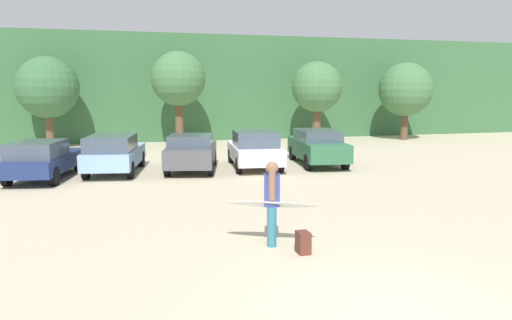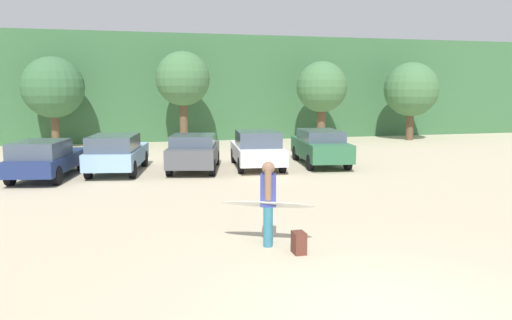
{
  "view_description": "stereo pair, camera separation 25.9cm",
  "coord_description": "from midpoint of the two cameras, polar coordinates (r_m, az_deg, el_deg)",
  "views": [
    {
      "loc": [
        -3.88,
        -6.28,
        3.33
      ],
      "look_at": [
        0.14,
        8.01,
        1.22
      ],
      "focal_mm": 35.02,
      "sensor_mm": 36.0,
      "label": 1
    },
    {
      "loc": [
        -3.63,
        -6.34,
        3.33
      ],
      "look_at": [
        0.14,
        8.01,
        1.22
      ],
      "focal_mm": 35.02,
      "sensor_mm": 36.0,
      "label": 2
    }
  ],
  "objects": [
    {
      "name": "ground_plane",
      "position": [
        8.06,
        14.25,
        -16.55
      ],
      "size": [
        120.0,
        120.0,
        0.0
      ],
      "primitive_type": "plane",
      "color": "#C1B293"
    },
    {
      "name": "hillside_ridge",
      "position": [
        38.24,
        -10.18,
        8.1
      ],
      "size": [
        108.0,
        12.0,
        6.82
      ],
      "primitive_type": "cube",
      "color": "#38663D",
      "rests_on": "ground_plane"
    },
    {
      "name": "tree_center_right",
      "position": [
        30.38,
        -22.96,
        7.61
      ],
      "size": [
        3.43,
        3.43,
        5.15
      ],
      "color": "brown",
      "rests_on": "ground_plane"
    },
    {
      "name": "tree_center",
      "position": [
        29.69,
        -9.11,
        9.07
      ],
      "size": [
        3.16,
        3.16,
        5.51
      ],
      "color": "brown",
      "rests_on": "ground_plane"
    },
    {
      "name": "tree_center_left",
      "position": [
        31.61,
        6.75,
        8.22
      ],
      "size": [
        3.15,
        3.15,
        5.05
      ],
      "color": "brown",
      "rests_on": "ground_plane"
    },
    {
      "name": "tree_left",
      "position": [
        34.33,
        16.52,
        7.71
      ],
      "size": [
        3.5,
        3.5,
        5.06
      ],
      "color": "brown",
      "rests_on": "ground_plane"
    },
    {
      "name": "parked_car_navy",
      "position": [
        20.12,
        -23.53,
        0.12
      ],
      "size": [
        2.65,
        4.85,
        1.47
      ],
      "rotation": [
        0.0,
        0.0,
        1.37
      ],
      "color": "navy",
      "rests_on": "ground_plane"
    },
    {
      "name": "parked_car_sky_blue",
      "position": [
        20.58,
        -16.26,
        0.79
      ],
      "size": [
        2.61,
        4.76,
        1.57
      ],
      "rotation": [
        0.0,
        0.0,
        1.39
      ],
      "color": "#84ADD1",
      "rests_on": "ground_plane"
    },
    {
      "name": "parked_car_dark_gray",
      "position": [
        20.62,
        -7.72,
        0.97
      ],
      "size": [
        2.77,
        4.5,
        1.5
      ],
      "rotation": [
        0.0,
        0.0,
        1.34
      ],
      "color": "#4C4F54",
      "rests_on": "ground_plane"
    },
    {
      "name": "parked_car_white",
      "position": [
        21.16,
        -0.53,
        1.27
      ],
      "size": [
        2.38,
        4.69,
        1.59
      ],
      "rotation": [
        0.0,
        0.0,
        1.45
      ],
      "color": "white",
      "rests_on": "ground_plane"
    },
    {
      "name": "parked_car_forest_green",
      "position": [
        22.27,
        6.69,
        1.6
      ],
      "size": [
        2.4,
        4.86,
        1.54
      ],
      "rotation": [
        0.0,
        0.0,
        1.43
      ],
      "color": "#2D6642",
      "rests_on": "ground_plane"
    },
    {
      "name": "person_adult",
      "position": [
        10.7,
        1.12,
        -4.36
      ],
      "size": [
        0.45,
        0.82,
        1.81
      ],
      "rotation": [
        0.0,
        0.0,
        2.85
      ],
      "color": "teal",
      "rests_on": "ground_plane"
    },
    {
      "name": "surfboard_white",
      "position": [
        10.71,
        1.0,
        -5.09
      ],
      "size": [
        2.09,
        1.38,
        0.29
      ],
      "rotation": [
        0.0,
        0.0,
        2.7
      ],
      "color": "white"
    },
    {
      "name": "backpack_dropped",
      "position": [
        10.35,
        4.68,
        -9.38
      ],
      "size": [
        0.24,
        0.34,
        0.45
      ],
      "color": "#592D23",
      "rests_on": "ground_plane"
    }
  ]
}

